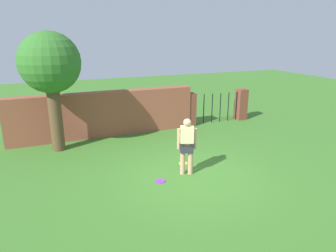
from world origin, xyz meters
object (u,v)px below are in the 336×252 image
tree (50,65)px  person (187,144)px  frisbee_yellow (183,163)px  frisbee_purple (160,181)px

tree → person: 5.04m
tree → frisbee_yellow: bearing=-38.2°
frisbee_purple → frisbee_yellow: size_ratio=1.00×
frisbee_purple → frisbee_yellow: same height
frisbee_purple → frisbee_yellow: (1.07, 0.83, 0.00)m
frisbee_yellow → person: bearing=-108.0°
person → frisbee_yellow: bearing=-87.0°
person → frisbee_purple: 1.25m
person → frisbee_purple: person is taller
person → frisbee_purple: size_ratio=6.00×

